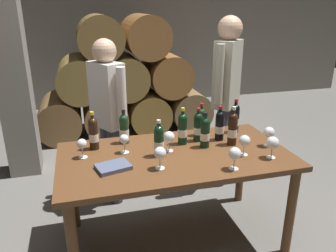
{
  "coord_description": "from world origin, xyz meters",
  "views": [
    {
      "loc": [
        -0.64,
        -2.13,
        1.79
      ],
      "look_at": [
        0.0,
        0.2,
        0.91
      ],
      "focal_mm": 35.31,
      "sensor_mm": 36.0,
      "label": 1
    }
  ],
  "objects_px": {
    "wine_bottle_2": "(159,141)",
    "wine_bottle_0": "(93,133)",
    "wine_bottle_6": "(235,118)",
    "dining_table": "(175,165)",
    "wine_glass_5": "(160,154)",
    "wine_bottle_7": "(220,125)",
    "wine_glass_1": "(124,140)",
    "wine_bottle_1": "(205,132)",
    "wine_glass_2": "(169,137)",
    "wine_bottle_8": "(183,129)",
    "wine_bottle_4": "(233,129)",
    "sommelier_presenting": "(226,88)",
    "wine_glass_7": "(273,143)",
    "wine_bottle_9": "(201,122)",
    "wine_bottle_3": "(124,129)",
    "wine_glass_0": "(235,154)",
    "taster_seated_left": "(108,110)",
    "tasting_notebook": "(113,167)",
    "wine_bottle_5": "(198,127)",
    "wine_glass_4": "(82,145)",
    "wine_glass_6": "(245,141)",
    "wine_glass_3": "(269,133)"
  },
  "relations": [
    {
      "from": "wine_bottle_2",
      "to": "wine_bottle_0",
      "type": "bearing_deg",
      "value": 149.83
    },
    {
      "from": "wine_bottle_6",
      "to": "dining_table",
      "type": "bearing_deg",
      "value": -154.39
    },
    {
      "from": "wine_bottle_0",
      "to": "wine_glass_5",
      "type": "relative_size",
      "value": 1.88
    },
    {
      "from": "dining_table",
      "to": "wine_bottle_7",
      "type": "bearing_deg",
      "value": 21.88
    },
    {
      "from": "wine_bottle_0",
      "to": "wine_glass_1",
      "type": "xyz_separation_m",
      "value": [
        0.21,
        -0.14,
        -0.03
      ]
    },
    {
      "from": "wine_bottle_1",
      "to": "wine_glass_2",
      "type": "height_order",
      "value": "wine_bottle_1"
    },
    {
      "from": "wine_bottle_8",
      "to": "wine_glass_2",
      "type": "distance_m",
      "value": 0.18
    },
    {
      "from": "wine_bottle_4",
      "to": "sommelier_presenting",
      "type": "distance_m",
      "value": 0.76
    },
    {
      "from": "wine_bottle_2",
      "to": "wine_bottle_7",
      "type": "distance_m",
      "value": 0.58
    },
    {
      "from": "wine_bottle_6",
      "to": "wine_glass_7",
      "type": "xyz_separation_m",
      "value": [
        0.02,
        -0.55,
        -0.01
      ]
    },
    {
      "from": "wine_glass_2",
      "to": "wine_glass_7",
      "type": "bearing_deg",
      "value": -24.42
    },
    {
      "from": "wine_bottle_7",
      "to": "wine_bottle_9",
      "type": "bearing_deg",
      "value": 129.05
    },
    {
      "from": "wine_bottle_3",
      "to": "wine_bottle_8",
      "type": "relative_size",
      "value": 0.93
    },
    {
      "from": "wine_bottle_4",
      "to": "sommelier_presenting",
      "type": "height_order",
      "value": "sommelier_presenting"
    },
    {
      "from": "wine_glass_0",
      "to": "wine_glass_2",
      "type": "xyz_separation_m",
      "value": [
        -0.34,
        0.4,
        0.0
      ]
    },
    {
      "from": "taster_seated_left",
      "to": "wine_glass_2",
      "type": "bearing_deg",
      "value": -60.06
    },
    {
      "from": "tasting_notebook",
      "to": "wine_bottle_1",
      "type": "bearing_deg",
      "value": -0.73
    },
    {
      "from": "dining_table",
      "to": "wine_glass_2",
      "type": "distance_m",
      "value": 0.21
    },
    {
      "from": "wine_bottle_6",
      "to": "wine_bottle_8",
      "type": "height_order",
      "value": "wine_bottle_8"
    },
    {
      "from": "wine_bottle_5",
      "to": "wine_bottle_7",
      "type": "xyz_separation_m",
      "value": [
        0.18,
        -0.03,
        0.0
      ]
    },
    {
      "from": "wine_bottle_7",
      "to": "wine_glass_4",
      "type": "height_order",
      "value": "wine_bottle_7"
    },
    {
      "from": "wine_glass_2",
      "to": "wine_bottle_1",
      "type": "bearing_deg",
      "value": 1.01
    },
    {
      "from": "wine_bottle_1",
      "to": "wine_glass_2",
      "type": "distance_m",
      "value": 0.29
    },
    {
      "from": "wine_bottle_4",
      "to": "wine_glass_4",
      "type": "distance_m",
      "value": 1.14
    },
    {
      "from": "wine_bottle_7",
      "to": "sommelier_presenting",
      "type": "bearing_deg",
      "value": 61.31
    },
    {
      "from": "wine_bottle_2",
      "to": "wine_bottle_4",
      "type": "bearing_deg",
      "value": 5.2
    },
    {
      "from": "wine_bottle_6",
      "to": "wine_bottle_0",
      "type": "bearing_deg",
      "value": -177.96
    },
    {
      "from": "dining_table",
      "to": "tasting_notebook",
      "type": "height_order",
      "value": "tasting_notebook"
    },
    {
      "from": "wine_glass_6",
      "to": "wine_bottle_3",
      "type": "bearing_deg",
      "value": 150.02
    },
    {
      "from": "wine_bottle_0",
      "to": "sommelier_presenting",
      "type": "height_order",
      "value": "sommelier_presenting"
    },
    {
      "from": "wine_bottle_0",
      "to": "wine_bottle_6",
      "type": "xyz_separation_m",
      "value": [
        1.19,
        0.04,
        -0.0
      ]
    },
    {
      "from": "wine_bottle_9",
      "to": "tasting_notebook",
      "type": "xyz_separation_m",
      "value": [
        -0.79,
        -0.42,
        -0.11
      ]
    },
    {
      "from": "wine_bottle_7",
      "to": "wine_glass_6",
      "type": "bearing_deg",
      "value": -80.87
    },
    {
      "from": "taster_seated_left",
      "to": "wine_glass_3",
      "type": "bearing_deg",
      "value": -33.86
    },
    {
      "from": "wine_bottle_5",
      "to": "wine_glass_1",
      "type": "xyz_separation_m",
      "value": [
        -0.61,
        -0.08,
        -0.02
      ]
    },
    {
      "from": "wine_bottle_7",
      "to": "wine_glass_0",
      "type": "relative_size",
      "value": 1.81
    },
    {
      "from": "wine_bottle_2",
      "to": "wine_glass_7",
      "type": "xyz_separation_m",
      "value": [
        0.77,
        -0.25,
        -0.01
      ]
    },
    {
      "from": "wine_bottle_0",
      "to": "wine_bottle_3",
      "type": "xyz_separation_m",
      "value": [
        0.24,
        0.06,
        -0.01
      ]
    },
    {
      "from": "wine_bottle_3",
      "to": "wine_bottle_4",
      "type": "xyz_separation_m",
      "value": [
        0.81,
        -0.26,
        0.01
      ]
    },
    {
      "from": "wine_bottle_9",
      "to": "dining_table",
      "type": "bearing_deg",
      "value": -136.08
    },
    {
      "from": "dining_table",
      "to": "wine_glass_7",
      "type": "height_order",
      "value": "wine_glass_7"
    },
    {
      "from": "wine_bottle_6",
      "to": "wine_glass_7",
      "type": "relative_size",
      "value": 1.8
    },
    {
      "from": "wine_bottle_2",
      "to": "wine_glass_2",
      "type": "xyz_separation_m",
      "value": [
        0.09,
        0.06,
        -0.01
      ]
    },
    {
      "from": "taster_seated_left",
      "to": "wine_bottle_0",
      "type": "bearing_deg",
      "value": -108.83
    },
    {
      "from": "wine_glass_2",
      "to": "taster_seated_left",
      "type": "height_order",
      "value": "taster_seated_left"
    },
    {
      "from": "wine_glass_5",
      "to": "wine_glass_2",
      "type": "bearing_deg",
      "value": 62.4
    },
    {
      "from": "wine_bottle_3",
      "to": "wine_glass_1",
      "type": "height_order",
      "value": "wine_bottle_3"
    },
    {
      "from": "wine_glass_4",
      "to": "sommelier_presenting",
      "type": "xyz_separation_m",
      "value": [
        1.4,
        0.63,
        0.18
      ]
    },
    {
      "from": "wine_bottle_4",
      "to": "wine_bottle_8",
      "type": "xyz_separation_m",
      "value": [
        -0.37,
        0.12,
        -0.01
      ]
    },
    {
      "from": "wine_glass_0",
      "to": "wine_glass_7",
      "type": "height_order",
      "value": "wine_glass_7"
    }
  ]
}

